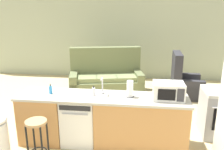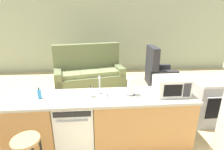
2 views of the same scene
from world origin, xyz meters
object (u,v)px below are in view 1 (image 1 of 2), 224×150
Objects in this scene: dish_soap_bottle at (51,90)px; bar_stool at (37,133)px; paper_towel_roll at (130,89)px; armchair at (183,84)px; dishwasher at (80,120)px; stove_range at (223,113)px; microwave at (168,91)px; couch at (106,79)px; soap_bottle at (94,92)px.

bar_stool is (0.03, -0.72, -0.44)m from dish_soap_bottle.
armchair reaches higher than paper_towel_roll.
paper_towel_roll is 0.24× the size of armchair.
stove_range is (2.60, 0.55, 0.03)m from dishwasher.
armchair reaches higher than dishwasher.
paper_towel_roll reaches higher than bar_stool.
stove_range is at bearing 16.97° from paper_towel_roll.
dishwasher reaches higher than bar_stool.
stove_range is at bearing 26.71° from microwave.
paper_towel_roll is 0.13× the size of couch.
dish_soap_bottle is 3.81m from armchair.
bar_stool is 0.34× the size of couch.
microwave is 0.63m from paper_towel_roll.
dishwasher is 4.77× the size of dish_soap_bottle.
soap_bottle is (0.26, -0.00, 0.55)m from dishwasher.
armchair is at bearing 53.02° from soap_bottle.
microwave is 1.25m from soap_bottle.
couch is at bearing 80.63° from bar_stool.
paper_towel_roll reaches higher than dishwasher.
couch is (0.59, 2.64, -0.58)m from dish_soap_bottle.
bar_stool is (-1.98, -0.72, -0.50)m from microwave.
dishwasher is at bearing -168.09° from stove_range.
soap_bottle reaches higher than bar_stool.
soap_bottle reaches higher than dishwasher.
dishwasher is 2.66m from stove_range.
soap_bottle is (-2.34, -0.55, 0.52)m from stove_range.
dish_soap_bottle is at bearing -170.04° from stove_range.
stove_range is 1.80× the size of microwave.
dish_soap_bottle is 2.77m from couch.
microwave is 0.68× the size of bar_stool.
paper_towel_roll is at bearing 0.80° from dish_soap_bottle.
stove_range is 1.89m from paper_towel_roll.
couch is at bearing 118.32° from microwave.
dish_soap_bottle is (-0.76, 0.00, 0.00)m from soap_bottle.
microwave is at bearing -153.29° from stove_range.
stove_range is 0.42× the size of couch.
paper_towel_roll is 1.60× the size of dish_soap_bottle.
armchair is (1.96, 2.60, -0.62)m from soap_bottle.
paper_towel_roll reaches higher than soap_bottle.
dish_soap_bottle is at bearing 92.40° from bar_stool.
dishwasher is 0.87m from bar_stool.
soap_bottle and dish_soap_bottle have the same top height.
microwave is 2.78m from armchair.
dishwasher is 0.93× the size of stove_range.
bar_stool is 0.62× the size of armchair.
microwave is 2.01m from dish_soap_bottle.
couch reaches higher than stove_range.
dishwasher is at bearing 179.95° from microwave.
soap_bottle is at bearing -0.30° from dish_soap_bottle.
stove_range reaches higher than dishwasher.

